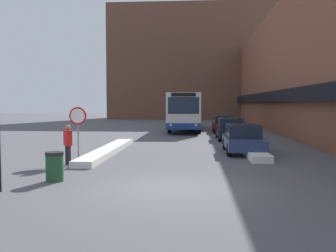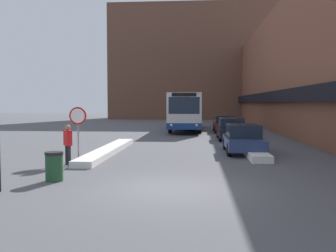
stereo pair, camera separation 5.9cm
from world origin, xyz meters
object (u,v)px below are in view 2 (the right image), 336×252
(parked_car_front, at_px, (243,138))
(street_lamp, at_px, (4,49))
(parked_car_middle, at_px, (231,129))
(pedestrian, at_px, (68,141))
(trash_bin, at_px, (54,166))
(city_bus, at_px, (186,111))
(stop_sign, at_px, (78,122))
(parked_car_back, at_px, (224,124))

(parked_car_front, distance_m, street_lamp, 12.33)
(parked_car_middle, distance_m, pedestrian, 13.73)
(street_lamp, relative_size, trash_bin, 6.84)
(city_bus, bearing_deg, stop_sign, -102.41)
(street_lamp, distance_m, trash_bin, 3.93)
(street_lamp, bearing_deg, trash_bin, 63.44)
(city_bus, bearing_deg, street_lamp, -100.04)
(parked_car_middle, bearing_deg, stop_sign, -126.16)
(street_lamp, height_order, pedestrian, street_lamp)
(parked_car_back, distance_m, street_lamp, 23.89)
(street_lamp, relative_size, pedestrian, 3.93)
(city_bus, height_order, street_lamp, street_lamp)
(street_lamp, distance_m, pedestrian, 5.41)
(city_bus, height_order, pedestrian, city_bus)
(city_bus, distance_m, parked_car_back, 4.13)
(parked_car_middle, distance_m, stop_sign, 12.73)
(pedestrian, bearing_deg, parked_car_back, 116.80)
(stop_sign, bearing_deg, street_lamp, -92.04)
(city_bus, relative_size, street_lamp, 1.88)
(parked_car_back, xyz_separation_m, pedestrian, (-7.51, -17.89, 0.27))
(city_bus, distance_m, street_lamp, 25.01)
(parked_car_middle, xyz_separation_m, pedestrian, (-7.51, -11.49, 0.26))
(street_lamp, xyz_separation_m, trash_bin, (0.77, 1.54, -3.54))
(parked_car_front, distance_m, stop_sign, 8.26)
(city_bus, xyz_separation_m, trash_bin, (-3.57, -23.00, -1.34))
(parked_car_back, bearing_deg, street_lamp, -108.97)
(trash_bin, bearing_deg, city_bus, 81.17)
(city_bus, height_order, parked_car_front, city_bus)
(city_bus, relative_size, parked_car_front, 2.84)
(stop_sign, height_order, pedestrian, stop_sign)
(pedestrian, height_order, trash_bin, pedestrian)
(stop_sign, relative_size, pedestrian, 1.42)
(parked_car_back, distance_m, pedestrian, 19.41)
(parked_car_middle, distance_m, street_lamp, 18.03)
(parked_car_back, relative_size, street_lamp, 0.72)
(parked_car_front, relative_size, street_lamp, 0.66)
(stop_sign, height_order, trash_bin, stop_sign)
(parked_car_front, height_order, street_lamp, street_lamp)
(trash_bin, bearing_deg, stop_sign, 97.66)
(parked_car_back, height_order, street_lamp, street_lamp)
(pedestrian, xyz_separation_m, trash_bin, (0.59, -2.95, -0.51))
(parked_car_front, bearing_deg, parked_car_back, 90.00)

